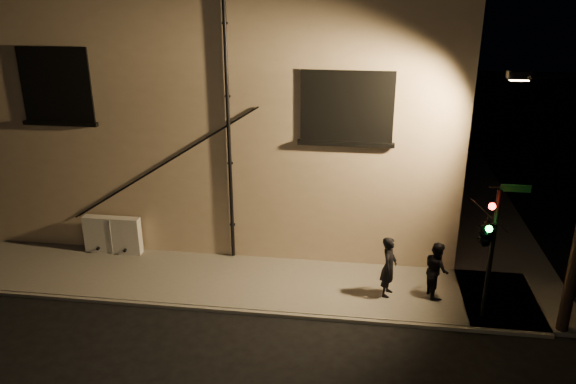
# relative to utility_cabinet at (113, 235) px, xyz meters

# --- Properties ---
(ground) EXTENTS (90.00, 90.00, 0.00)m
(ground) POSITION_rel_utility_cabinet_xyz_m (5.65, -2.70, -0.72)
(ground) COLOR black
(sidewalk) EXTENTS (21.00, 16.00, 0.12)m
(sidewalk) POSITION_rel_utility_cabinet_xyz_m (6.88, 1.69, -0.66)
(sidewalk) COLOR #67625D
(sidewalk) RESTS_ON ground
(building) EXTENTS (16.20, 12.23, 8.80)m
(building) POSITION_rel_utility_cabinet_xyz_m (2.65, 6.29, 3.68)
(building) COLOR #C9AF90
(building) RESTS_ON ground
(utility_cabinet) EXTENTS (1.83, 0.31, 1.20)m
(utility_cabinet) POSITION_rel_utility_cabinet_xyz_m (0.00, 0.00, 0.00)
(utility_cabinet) COLOR silver
(utility_cabinet) RESTS_ON sidewalk
(pedestrian_a) EXTENTS (0.57, 0.72, 1.73)m
(pedestrian_a) POSITION_rel_utility_cabinet_xyz_m (8.60, -1.44, 0.26)
(pedestrian_a) COLOR black
(pedestrian_a) RESTS_ON sidewalk
(pedestrian_b) EXTENTS (0.77, 0.90, 1.59)m
(pedestrian_b) POSITION_rel_utility_cabinet_xyz_m (9.90, -1.28, 0.19)
(pedestrian_b) COLOR black
(pedestrian_b) RESTS_ON sidewalk
(traffic_signal) EXTENTS (1.37, 2.16, 3.64)m
(traffic_signal) POSITION_rel_utility_cabinet_xyz_m (10.83, -2.29, 1.86)
(traffic_signal) COLOR black
(traffic_signal) RESTS_ON sidewalk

